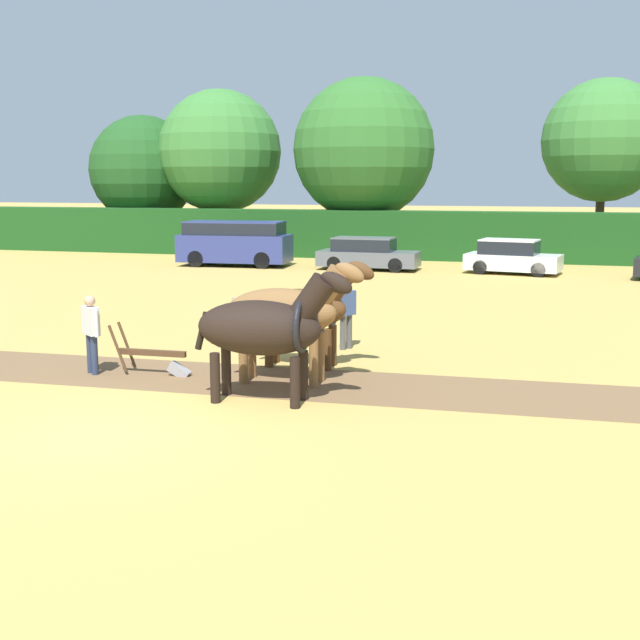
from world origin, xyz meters
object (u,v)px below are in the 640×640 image
(tree_left, at_px, (144,170))
(tree_center_right, at_px, (604,141))
(draft_horse_lead_left, at_px, (265,327))
(plow, at_px, (158,359))
(tree_center_left, at_px, (220,152))
(parked_car_left, at_px, (367,254))
(draft_horse_lead_right, at_px, (287,312))
(tree_center, at_px, (364,149))
(parked_car_center_left, at_px, (512,257))
(farmer_beside_team, at_px, (346,310))
(parked_van, at_px, (235,243))
(draft_horse_trail_left, at_px, (306,308))
(farmer_at_plow, at_px, (91,329))

(tree_left, bearing_deg, tree_center_right, 1.11)
(tree_center_right, bearing_deg, draft_horse_lead_left, -103.62)
(plow, bearing_deg, tree_center_left, 108.19)
(tree_center_left, relative_size, parked_car_left, 2.01)
(draft_horse_lead_left, distance_m, draft_horse_lead_right, 1.42)
(tree_center_right, xyz_separation_m, plow, (-10.29, -29.55, -5.62))
(draft_horse_lead_right, bearing_deg, tree_center, 97.73)
(plow, bearing_deg, parked_car_center_left, 71.36)
(tree_center, height_order, farmer_beside_team, tree_center)
(draft_horse_lead_left, distance_m, parked_van, 23.64)
(tree_left, relative_size, tree_center_left, 0.85)
(parked_car_center_left, bearing_deg, parked_van, -169.47)
(parked_van, bearing_deg, tree_center_left, 112.92)
(tree_center_left, relative_size, draft_horse_lead_left, 3.04)
(tree_center_left, bearing_deg, draft_horse_trail_left, -64.30)
(parked_car_center_left, bearing_deg, tree_center_left, 163.54)
(draft_horse_trail_left, height_order, parked_car_center_left, draft_horse_trail_left)
(tree_center_left, bearing_deg, draft_horse_lead_right, -65.36)
(farmer_at_plow, height_order, parked_car_left, farmer_at_plow)
(plow, xyz_separation_m, farmer_at_plow, (-1.33, -0.29, 0.62))
(draft_horse_lead_right, height_order, parked_van, draft_horse_lead_right)
(tree_left, distance_m, farmer_at_plow, 32.74)
(tree_center_right, relative_size, draft_horse_lead_right, 3.15)
(plow, bearing_deg, parked_van, 105.51)
(tree_center_left, relative_size, draft_horse_trail_left, 3.33)
(draft_horse_lead_left, height_order, parked_van, draft_horse_lead_left)
(farmer_at_plow, relative_size, parked_car_center_left, 0.39)
(tree_center_right, relative_size, farmer_at_plow, 5.58)
(farmer_beside_team, height_order, parked_van, parked_van)
(tree_center, distance_m, parked_van, 10.02)
(farmer_beside_team, xyz_separation_m, parked_van, (-9.45, 16.96, 0.15))
(plow, bearing_deg, farmer_beside_team, 46.63)
(parked_car_left, bearing_deg, parked_van, -178.29)
(tree_left, xyz_separation_m, plow, (15.40, -29.05, -4.26))
(tree_center, bearing_deg, tree_left, 176.56)
(draft_horse_lead_right, bearing_deg, plow, 180.00)
(farmer_beside_team, bearing_deg, parked_car_left, 130.84)
(tree_left, relative_size, farmer_beside_team, 4.81)
(parked_car_center_left, bearing_deg, tree_center_right, 75.80)
(tree_center_right, bearing_deg, tree_left, -178.89)
(tree_left, xyz_separation_m, draft_horse_lead_right, (18.15, -28.97, -3.17))
(parked_van, bearing_deg, tree_center_right, 25.58)
(draft_horse_lead_right, bearing_deg, farmer_beside_team, 82.38)
(draft_horse_lead_left, bearing_deg, draft_horse_lead_right, 90.09)
(parked_car_left, bearing_deg, tree_center_left, 142.75)
(draft_horse_lead_right, xyz_separation_m, plow, (-2.75, -0.08, -1.09))
(parked_car_center_left, bearing_deg, parked_car_left, -168.87)
(tree_left, bearing_deg, plow, -62.08)
(draft_horse_lead_left, xyz_separation_m, farmer_at_plow, (-4.13, 1.05, -0.42))
(draft_horse_lead_right, height_order, parked_car_left, draft_horse_lead_right)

